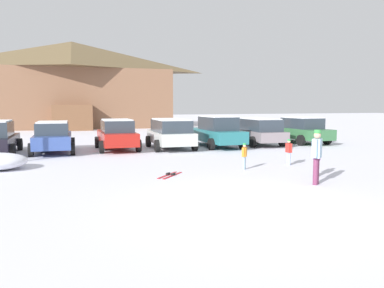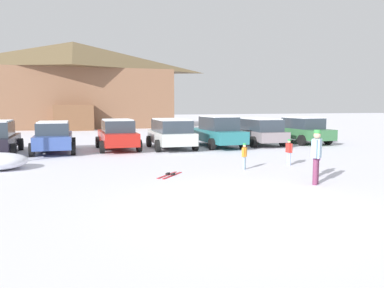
# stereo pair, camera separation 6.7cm
# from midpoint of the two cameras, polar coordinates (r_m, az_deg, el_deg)

# --- Properties ---
(ground) EXTENTS (160.00, 160.00, 0.00)m
(ground) POSITION_cam_midpoint_polar(r_m,az_deg,el_deg) (9.23, 8.52, -9.26)
(ground) COLOR silver
(ski_lodge) EXTENTS (20.53, 10.32, 8.96)m
(ski_lodge) POSITION_cam_midpoint_polar(r_m,az_deg,el_deg) (41.78, -17.48, 8.67)
(ski_lodge) COLOR brown
(ski_lodge) RESTS_ON ground
(parked_blue_hatchback) EXTENTS (2.09, 4.23, 1.59)m
(parked_blue_hatchback) POSITION_cam_midpoint_polar(r_m,az_deg,el_deg) (20.11, -20.23, 1.04)
(parked_blue_hatchback) COLOR #365099
(parked_blue_hatchback) RESTS_ON ground
(parked_red_sedan) EXTENTS (2.18, 4.12, 1.65)m
(parked_red_sedan) POSITION_cam_midpoint_polar(r_m,az_deg,el_deg) (20.40, -11.19, 1.44)
(parked_red_sedan) COLOR #AE1E17
(parked_red_sedan) RESTS_ON ground
(parked_silver_wagon) EXTENTS (2.25, 4.14, 1.65)m
(parked_silver_wagon) POSITION_cam_midpoint_polar(r_m,az_deg,el_deg) (20.55, -3.11, 1.74)
(parked_silver_wagon) COLOR #B9C2BC
(parked_silver_wagon) RESTS_ON ground
(parked_teal_hatchback) EXTENTS (2.26, 4.76, 1.79)m
(parked_teal_hatchback) POSITION_cam_midpoint_polar(r_m,az_deg,el_deg) (21.56, 3.98, 1.92)
(parked_teal_hatchback) COLOR #267279
(parked_teal_hatchback) RESTS_ON ground
(parked_grey_wagon) EXTENTS (2.15, 4.81, 1.62)m
(parked_grey_wagon) POSITION_cam_midpoint_polar(r_m,az_deg,el_deg) (23.07, 9.98, 2.10)
(parked_grey_wagon) COLOR gray
(parked_grey_wagon) RESTS_ON ground
(parked_green_coupe) EXTENTS (2.37, 4.72, 1.65)m
(parked_green_coupe) POSITION_cam_midpoint_polar(r_m,az_deg,el_deg) (24.64, 16.38, 2.08)
(parked_green_coupe) COLOR #377043
(parked_green_coupe) RESTS_ON ground
(skier_child_in_red_jacket) EXTENTS (0.17, 0.39, 1.05)m
(skier_child_in_red_jacket) POSITION_cam_midpoint_polar(r_m,az_deg,el_deg) (15.47, 14.68, -0.97)
(skier_child_in_red_jacket) COLOR #96ABD1
(skier_child_in_red_jacket) RESTS_ON ground
(skier_child_in_orange_jacket) EXTENTS (0.26, 0.30, 0.99)m
(skier_child_in_orange_jacket) POSITION_cam_midpoint_polar(r_m,az_deg,el_deg) (14.12, 8.12, -1.62)
(skier_child_in_orange_jacket) COLOR #95B6D1
(skier_child_in_orange_jacket) RESTS_ON ground
(skier_child_in_purple_jacket) EXTENTS (0.23, 0.42, 1.16)m
(skier_child_in_purple_jacket) POSITION_cam_midpoint_polar(r_m,az_deg,el_deg) (13.25, 18.56, -1.95)
(skier_child_in_purple_jacket) COLOR #2E334F
(skier_child_in_purple_jacket) RESTS_ON ground
(skier_adult_in_blue_parka) EXTENTS (0.47, 0.47, 1.67)m
(skier_adult_in_blue_parka) POSITION_cam_midpoint_polar(r_m,az_deg,el_deg) (11.95, 18.59, -1.42)
(skier_adult_in_blue_parka) COLOR #713152
(skier_adult_in_blue_parka) RESTS_ON ground
(pair_of_skis) EXTENTS (1.10, 1.22, 0.08)m
(pair_of_skis) POSITION_cam_midpoint_polar(r_m,az_deg,el_deg) (12.90, -3.22, -4.72)
(pair_of_skis) COLOR red
(pair_of_skis) RESTS_ON ground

